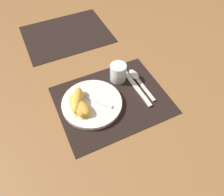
# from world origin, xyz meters

# --- Properties ---
(ground_plane) EXTENTS (3.00, 3.00, 0.00)m
(ground_plane) POSITION_xyz_m (0.00, 0.00, 0.00)
(ground_plane) COLOR olive
(placemat) EXTENTS (0.43, 0.34, 0.00)m
(placemat) POSITION_xyz_m (0.00, 0.00, 0.00)
(placemat) COLOR black
(placemat) RESTS_ON ground_plane
(placemat_far) EXTENTS (0.43, 0.34, 0.00)m
(placemat_far) POSITION_xyz_m (-0.03, 0.50, 0.00)
(placemat_far) COLOR black
(placemat_far) RESTS_ON ground_plane
(plate) EXTENTS (0.24, 0.24, 0.02)m
(plate) POSITION_xyz_m (-0.08, 0.01, 0.01)
(plate) COLOR white
(plate) RESTS_ON placemat
(juice_glass) EXTENTS (0.07, 0.07, 0.08)m
(juice_glass) POSITION_xyz_m (0.07, 0.09, 0.04)
(juice_glass) COLOR silver
(juice_glass) RESTS_ON placemat
(knife) EXTENTS (0.02, 0.21, 0.01)m
(knife) POSITION_xyz_m (0.12, 0.01, 0.01)
(knife) COLOR silver
(knife) RESTS_ON placemat
(spoon) EXTENTS (0.03, 0.19, 0.01)m
(spoon) POSITION_xyz_m (0.14, 0.06, 0.01)
(spoon) COLOR silver
(spoon) RESTS_ON placemat
(fork) EXTENTS (0.13, 0.16, 0.00)m
(fork) POSITION_xyz_m (-0.09, 0.04, 0.02)
(fork) COLOR silver
(fork) RESTS_ON plate
(citrus_wedge_0) EXTENTS (0.10, 0.14, 0.04)m
(citrus_wedge_0) POSITION_xyz_m (-0.13, 0.03, 0.04)
(citrus_wedge_0) COLOR #F4DB84
(citrus_wedge_0) RESTS_ON plate
(citrus_wedge_1) EXTENTS (0.05, 0.12, 0.03)m
(citrus_wedge_1) POSITION_xyz_m (-0.14, 0.01, 0.03)
(citrus_wedge_1) COLOR #F4DB84
(citrus_wedge_1) RESTS_ON plate
(citrus_wedge_2) EXTENTS (0.09, 0.12, 0.04)m
(citrus_wedge_2) POSITION_xyz_m (-0.13, -0.00, 0.04)
(citrus_wedge_2) COLOR #F4DB84
(citrus_wedge_2) RESTS_ON plate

